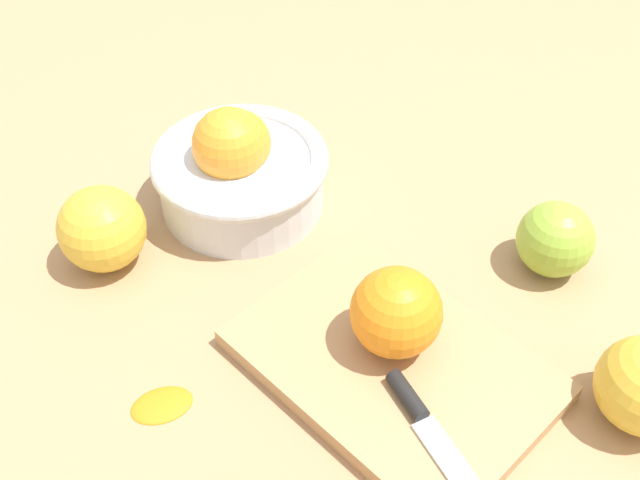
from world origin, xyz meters
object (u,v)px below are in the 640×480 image
Objects in this scene: apple_front_left at (102,229)px; apple_back_right_2 at (555,239)px; orange_on_board at (396,312)px; bowl at (239,168)px; cutting_board at (396,362)px; knife at (430,429)px.

apple_back_right_2 is at bearing 40.73° from apple_front_left.
orange_on_board is 0.29m from apple_front_left.
bowl reaches higher than apple_back_right_2.
orange_on_board is at bearing -104.35° from apple_back_right_2.
cutting_board is 3.31× the size of orange_on_board.
cutting_board is at bearing 16.31° from apple_front_left.
bowl reaches higher than orange_on_board.
apple_back_right_2 reaches higher than knife.
cutting_board is 0.05m from orange_on_board.
cutting_board is at bearing -100.52° from apple_back_right_2.
cutting_board is 3.08× the size of apple_front_left.
orange_on_board is at bearing 138.54° from cutting_board.
bowl is at bearing 162.04° from knife.
bowl is 2.47× the size of apple_back_right_2.
cutting_board is at bearing -13.60° from bowl.
orange_on_board is (-0.01, 0.01, 0.05)m from cutting_board.
knife is (0.06, -0.04, 0.01)m from cutting_board.
apple_back_right_2 is at bearing 79.48° from cutting_board.
apple_front_left is (-0.28, -0.09, -0.01)m from orange_on_board.
apple_front_left is (-0.29, -0.08, 0.03)m from cutting_board.
apple_back_right_2 is (0.05, 0.19, -0.02)m from orange_on_board.
apple_front_left reaches higher than cutting_board.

